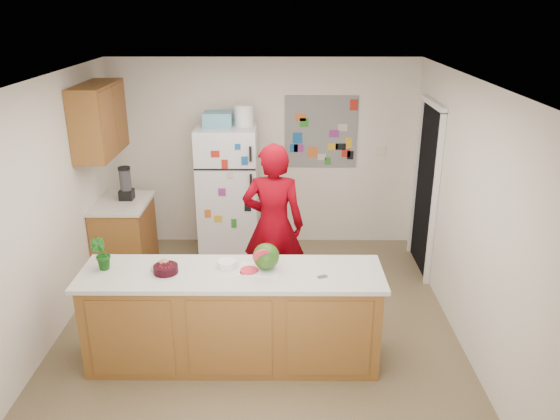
{
  "coord_description": "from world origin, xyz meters",
  "views": [
    {
      "loc": [
        0.25,
        -4.78,
        3.14
      ],
      "look_at": [
        0.22,
        0.2,
        1.24
      ],
      "focal_mm": 35.0,
      "sensor_mm": 36.0,
      "label": 1
    }
  ],
  "objects_px": {
    "cherry_bowl": "(166,269)",
    "watermelon": "(266,256)",
    "refrigerator": "(229,191)",
    "person": "(273,226)"
  },
  "relations": [
    {
      "from": "refrigerator",
      "to": "cherry_bowl",
      "type": "relative_size",
      "value": 7.97
    },
    {
      "from": "watermelon",
      "to": "cherry_bowl",
      "type": "distance_m",
      "value": 0.89
    },
    {
      "from": "watermelon",
      "to": "refrigerator",
      "type": "bearing_deg",
      "value": 103.41
    },
    {
      "from": "person",
      "to": "cherry_bowl",
      "type": "relative_size",
      "value": 8.48
    },
    {
      "from": "refrigerator",
      "to": "person",
      "type": "bearing_deg",
      "value": -64.85
    },
    {
      "from": "watermelon",
      "to": "cherry_bowl",
      "type": "bearing_deg",
      "value": -175.57
    },
    {
      "from": "cherry_bowl",
      "to": "refrigerator",
      "type": "bearing_deg",
      "value": 82.33
    },
    {
      "from": "refrigerator",
      "to": "person",
      "type": "height_order",
      "value": "person"
    },
    {
      "from": "cherry_bowl",
      "to": "watermelon",
      "type": "bearing_deg",
      "value": 4.43
    },
    {
      "from": "refrigerator",
      "to": "watermelon",
      "type": "xyz_separation_m",
      "value": [
        0.56,
        -2.33,
        0.2
      ]
    }
  ]
}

